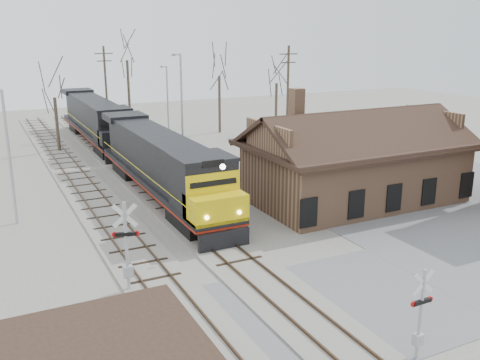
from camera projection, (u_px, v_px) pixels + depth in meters
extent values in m
plane|color=gray|center=(303.00, 317.00, 22.42)|extent=(140.00, 140.00, 0.00)
cube|color=slate|center=(303.00, 317.00, 22.42)|extent=(60.00, 9.00, 0.03)
cube|color=gray|center=(179.00, 211.00, 35.34)|extent=(3.40, 90.00, 0.12)
cube|color=#473323|center=(169.00, 211.00, 35.00)|extent=(0.08, 90.00, 0.14)
cube|color=#473323|center=(189.00, 208.00, 35.61)|extent=(0.08, 90.00, 0.14)
cube|color=gray|center=(111.00, 222.00, 33.41)|extent=(3.40, 90.00, 0.12)
cube|color=#473323|center=(99.00, 222.00, 33.07)|extent=(0.08, 90.00, 0.14)
cube|color=#473323|center=(122.00, 218.00, 33.68)|extent=(0.08, 90.00, 0.14)
cube|color=#90654A|center=(355.00, 173.00, 37.38)|extent=(14.00, 8.00, 4.00)
cube|color=black|center=(356.00, 143.00, 36.81)|extent=(15.20, 9.20, 0.30)
cube|color=black|center=(380.00, 135.00, 34.56)|extent=(15.00, 4.71, 2.66)
cube|color=black|center=(337.00, 124.00, 38.52)|extent=(15.00, 4.71, 2.66)
cube|color=#90654A|center=(297.00, 105.00, 35.66)|extent=(0.80, 0.80, 2.20)
cube|color=black|center=(197.00, 219.00, 32.37)|extent=(2.67, 4.27, 1.07)
cube|color=black|center=(134.00, 168.00, 44.34)|extent=(2.67, 4.27, 1.07)
cube|color=black|center=(161.00, 178.00, 38.13)|extent=(3.21, 21.37, 0.37)
cube|color=maroon|center=(161.00, 181.00, 38.19)|extent=(3.23, 21.37, 0.13)
cube|color=black|center=(154.00, 152.00, 38.83)|extent=(2.78, 15.49, 2.99)
cube|color=black|center=(203.00, 183.00, 30.86)|extent=(3.21, 2.99, 2.99)
cube|color=#DEBF0B|center=(216.00, 207.00, 29.54)|extent=(3.21, 1.92, 1.50)
cube|color=black|center=(224.00, 240.00, 29.06)|extent=(2.99, 0.25, 1.07)
cylinder|color=#FFF2CC|center=(223.00, 167.00, 28.02)|extent=(0.30, 0.10, 0.30)
cube|color=black|center=(112.00, 149.00, 51.22)|extent=(2.67, 4.27, 1.07)
cube|color=black|center=(84.00, 127.00, 63.20)|extent=(2.67, 4.27, 1.07)
cube|color=black|center=(96.00, 129.00, 56.98)|extent=(3.21, 21.37, 0.37)
cube|color=maroon|center=(96.00, 131.00, 57.04)|extent=(3.23, 21.37, 0.13)
cube|color=black|center=(92.00, 112.00, 57.68)|extent=(2.78, 15.49, 2.99)
cube|color=black|center=(112.00, 125.00, 49.72)|extent=(3.21, 2.99, 2.99)
cube|color=black|center=(118.00, 138.00, 48.39)|extent=(3.21, 1.92, 1.50)
cube|color=black|center=(122.00, 158.00, 47.91)|extent=(2.99, 0.25, 1.07)
cylinder|color=#A5A8AD|center=(420.00, 315.00, 19.09)|extent=(0.12, 0.12, 3.56)
cube|color=silver|center=(424.00, 283.00, 18.76)|extent=(0.93, 0.06, 0.93)
cube|color=silver|center=(424.00, 283.00, 18.76)|extent=(0.93, 0.06, 0.93)
cube|color=black|center=(422.00, 302.00, 18.95)|extent=(0.80, 0.16, 0.13)
cylinder|color=#B20C0C|center=(413.00, 304.00, 18.77)|extent=(0.22, 0.08, 0.21)
cylinder|color=#B20C0C|center=(430.00, 299.00, 19.13)|extent=(0.22, 0.08, 0.21)
cube|color=#A5A8AD|center=(418.00, 339.00, 19.36)|extent=(0.36, 0.27, 0.45)
cylinder|color=#A5A8AD|center=(127.00, 247.00, 24.09)|extent=(0.15, 0.15, 4.32)
cube|color=silver|center=(125.00, 216.00, 23.68)|extent=(1.08, 0.39, 1.13)
cube|color=silver|center=(125.00, 216.00, 23.68)|extent=(1.08, 0.39, 1.13)
cube|color=black|center=(126.00, 234.00, 23.91)|extent=(0.97, 0.45, 0.16)
cylinder|color=#B20C0C|center=(137.00, 233.00, 23.98)|extent=(0.27, 0.16, 0.26)
cylinder|color=#B20C0C|center=(115.00, 235.00, 23.85)|extent=(0.27, 0.16, 0.26)
cube|color=#A5A8AD|center=(128.00, 272.00, 24.41)|extent=(0.43, 0.32, 0.54)
cylinder|color=#A5A8AD|center=(10.00, 159.00, 32.19)|extent=(0.18, 0.18, 8.28)
cylinder|color=#A5A8AD|center=(1.00, 90.00, 31.87)|extent=(0.12, 1.80, 0.12)
cube|color=#A5A8AD|center=(0.00, 90.00, 32.59)|extent=(0.25, 0.50, 0.12)
cylinder|color=#A5A8AD|center=(182.00, 116.00, 43.15)|extent=(0.18, 0.18, 9.86)
cylinder|color=#A5A8AD|center=(176.00, 54.00, 42.62)|extent=(0.12, 1.80, 0.12)
cube|color=#A5A8AD|center=(173.00, 55.00, 43.34)|extent=(0.25, 0.50, 0.12)
cylinder|color=#A5A8AD|center=(168.00, 106.00, 55.07)|extent=(0.18, 0.18, 8.13)
cylinder|color=#A5A8AD|center=(164.00, 66.00, 54.77)|extent=(0.12, 1.80, 0.12)
cube|color=#A5A8AD|center=(161.00, 67.00, 55.49)|extent=(0.25, 0.50, 0.12)
cylinder|color=#382D23|center=(106.00, 92.00, 59.55)|extent=(0.24, 0.24, 9.97)
cube|color=#382D23|center=(104.00, 53.00, 58.42)|extent=(2.00, 0.10, 0.10)
cube|color=#382D23|center=(104.00, 61.00, 58.64)|extent=(1.60, 0.10, 0.10)
cylinder|color=#382D23|center=(288.00, 99.00, 52.32)|extent=(0.24, 0.24, 10.22)
cube|color=#382D23|center=(289.00, 54.00, 51.15)|extent=(2.00, 0.10, 0.10)
cube|color=#382D23|center=(288.00, 63.00, 51.37)|extent=(1.60, 0.10, 0.10)
cylinder|color=#382D23|center=(57.00, 125.00, 52.32)|extent=(0.32, 0.32, 5.35)
cylinder|color=#382D23|center=(129.00, 94.00, 65.27)|extent=(0.32, 0.32, 8.16)
cylinder|color=#382D23|center=(220.00, 105.00, 62.23)|extent=(0.32, 0.32, 6.55)
cylinder|color=#382D23|center=(276.00, 108.00, 62.44)|extent=(0.32, 0.32, 5.74)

